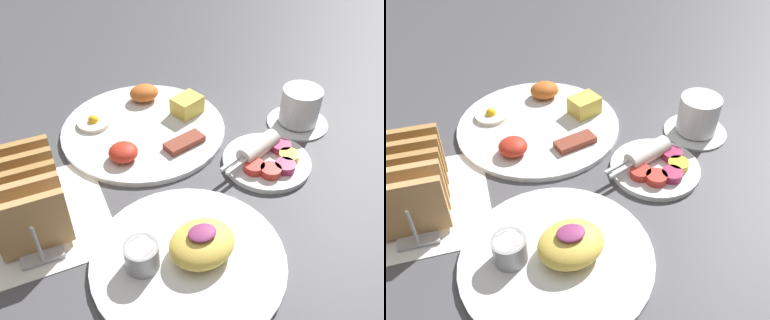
# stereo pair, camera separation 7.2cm
# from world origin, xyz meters

# --- Properties ---
(ground_plane) EXTENTS (3.00, 3.00, 0.00)m
(ground_plane) POSITION_xyz_m (0.00, 0.00, 0.00)
(ground_plane) COLOR #47474C
(napkin_flat) EXTENTS (0.22, 0.22, 0.00)m
(napkin_flat) POSITION_xyz_m (-0.21, 0.03, 0.00)
(napkin_flat) COLOR white
(napkin_flat) RESTS_ON ground_plane
(plate_breakfast) EXTENTS (0.32, 0.32, 0.05)m
(plate_breakfast) POSITION_xyz_m (0.03, 0.18, 0.01)
(plate_breakfast) COLOR white
(plate_breakfast) RESTS_ON ground_plane
(plate_condiments) EXTENTS (0.17, 0.16, 0.04)m
(plate_condiments) POSITION_xyz_m (0.19, 0.00, 0.01)
(plate_condiments) COLOR white
(plate_condiments) RESTS_ON ground_plane
(plate_foreground) EXTENTS (0.28, 0.28, 0.06)m
(plate_foreground) POSITION_xyz_m (-0.02, -0.14, 0.01)
(plate_foreground) COLOR white
(plate_foreground) RESTS_ON ground_plane
(toast_rack) EXTENTS (0.10, 0.18, 0.10)m
(toast_rack) POSITION_xyz_m (-0.21, 0.03, 0.05)
(toast_rack) COLOR #B7B7BC
(toast_rack) RESTS_ON ground_plane
(coffee_cup) EXTENTS (0.12, 0.12, 0.08)m
(coffee_cup) POSITION_xyz_m (0.31, 0.08, 0.04)
(coffee_cup) COLOR white
(coffee_cup) RESTS_ON ground_plane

